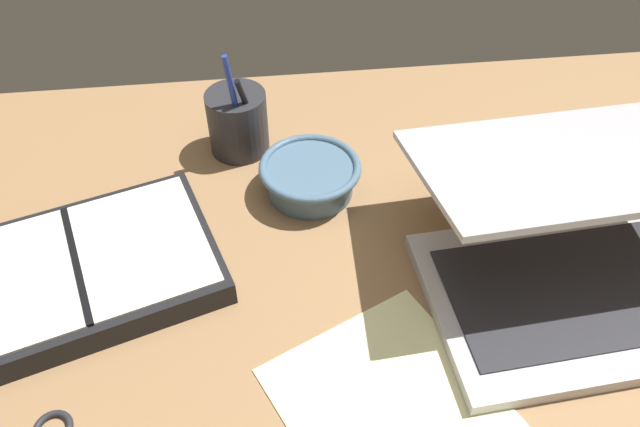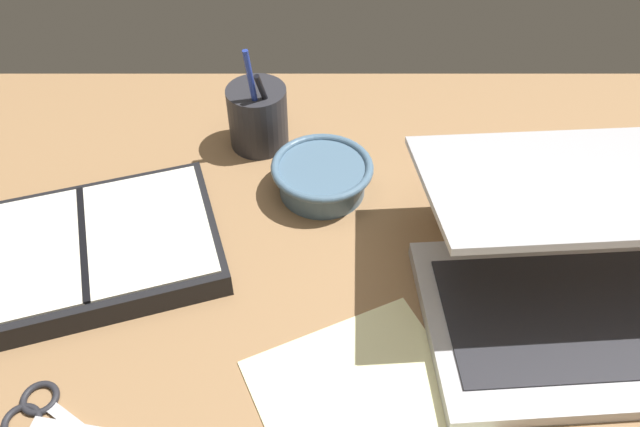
% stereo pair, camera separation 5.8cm
% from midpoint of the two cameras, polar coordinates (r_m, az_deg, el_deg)
% --- Properties ---
extents(desk_top, '(1.40, 1.00, 0.02)m').
position_cam_midpoint_polar(desk_top, '(0.72, -2.48, -9.92)').
color(desk_top, '#936D47').
rests_on(desk_top, ground).
extents(laptop, '(0.36, 0.34, 0.16)m').
position_cam_midpoint_polar(laptop, '(0.75, 20.15, -3.10)').
color(laptop, '#B7B7BC').
rests_on(laptop, desk_top).
extents(bowl, '(0.14, 0.14, 0.05)m').
position_cam_midpoint_polar(bowl, '(0.83, -2.90, 3.36)').
color(bowl, slate).
rests_on(bowl, desk_top).
extents(pen_cup, '(0.09, 0.09, 0.17)m').
position_cam_midpoint_polar(pen_cup, '(0.90, -9.37, 8.21)').
color(pen_cup, '#28282D').
rests_on(pen_cup, desk_top).
extents(planner, '(0.36, 0.30, 0.04)m').
position_cam_midpoint_polar(planner, '(0.79, -23.07, -5.03)').
color(planner, black).
rests_on(planner, desk_top).
extents(paper_sheet_front, '(0.29, 0.32, 0.00)m').
position_cam_midpoint_polar(paper_sheet_front, '(0.65, 5.09, -18.62)').
color(paper_sheet_front, '#F4EFB2').
rests_on(paper_sheet_front, desk_top).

